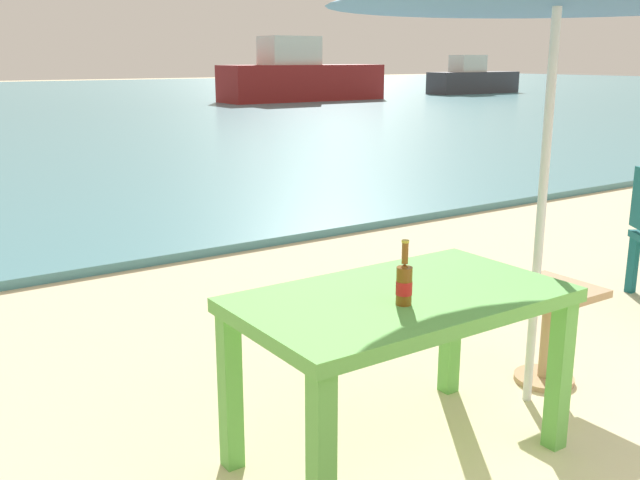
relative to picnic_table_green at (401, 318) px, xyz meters
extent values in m
cube|color=#60B24C|center=(0.00, 0.00, 0.08)|extent=(1.40, 0.80, 0.06)
cube|color=#60B24C|center=(-0.64, -0.34, -0.30)|extent=(0.08, 0.08, 0.70)
cube|color=#60B24C|center=(0.64, -0.34, -0.30)|extent=(0.08, 0.08, 0.70)
cube|color=#60B24C|center=(-0.64, 0.34, -0.30)|extent=(0.08, 0.08, 0.70)
cube|color=#60B24C|center=(0.64, 0.34, -0.30)|extent=(0.08, 0.08, 0.70)
cylinder|color=brown|center=(-0.09, -0.12, 0.19)|extent=(0.06, 0.06, 0.16)
cone|color=brown|center=(-0.09, -0.12, 0.27)|extent=(0.06, 0.06, 0.03)
cylinder|color=brown|center=(-0.09, -0.12, 0.32)|extent=(0.03, 0.03, 0.09)
cylinder|color=red|center=(-0.09, -0.12, 0.18)|extent=(0.07, 0.07, 0.05)
cylinder|color=gold|center=(-0.09, -0.12, 0.37)|extent=(0.03, 0.03, 0.01)
cylinder|color=silver|center=(0.91, 0.03, 0.50)|extent=(0.04, 0.04, 2.30)
cube|color=tan|center=(1.16, 0.13, -0.13)|extent=(0.44, 0.44, 0.04)
cylinder|color=tan|center=(1.16, 0.13, -0.40)|extent=(0.07, 0.07, 0.50)
cylinder|color=tan|center=(1.16, 0.13, -0.64)|extent=(0.32, 0.32, 0.03)
cube|color=#196066|center=(2.94, 0.77, -0.44)|extent=(0.06, 0.06, 0.42)
cube|color=#38383F|center=(23.76, 22.49, -0.07)|extent=(4.86, 1.33, 0.99)
cube|color=silver|center=(23.32, 22.49, 0.81)|extent=(1.55, 0.99, 0.77)
cube|color=maroon|center=(13.78, 22.00, 0.12)|extent=(6.72, 1.83, 1.37)
cube|color=silver|center=(13.17, 22.00, 1.34)|extent=(2.14, 1.37, 1.07)
camera|label=1|loc=(-1.89, -2.16, 1.06)|focal=40.24mm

